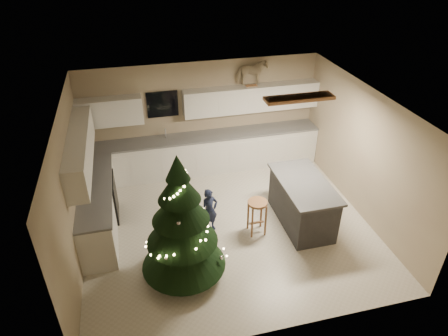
{
  "coord_description": "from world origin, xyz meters",
  "views": [
    {
      "loc": [
        -1.57,
        -5.99,
        5.17
      ],
      "look_at": [
        0.0,
        0.35,
        1.15
      ],
      "focal_mm": 32.0,
      "sensor_mm": 36.0,
      "label": 1
    }
  ],
  "objects": [
    {
      "name": "rocking_horse",
      "position": [
        1.13,
        2.32,
        2.31
      ],
      "size": [
        0.69,
        0.32,
        0.6
      ],
      "rotation": [
        0.0,
        0.0,
        1.58
      ],
      "color": "#946038",
      "rests_on": "cabinetry"
    },
    {
      "name": "christmas_tree",
      "position": [
        -1.04,
        -1.03,
        0.96
      ],
      "size": [
        1.47,
        1.42,
        2.35
      ],
      "rotation": [
        0.0,
        0.0,
        -0.22
      ],
      "color": "#3F2816",
      "rests_on": "ground_plane"
    },
    {
      "name": "island",
      "position": [
        1.45,
        -0.21,
        0.48
      ],
      "size": [
        0.9,
        1.7,
        0.95
      ],
      "color": "black",
      "rests_on": "ground_plane"
    },
    {
      "name": "bar_stool",
      "position": [
        0.49,
        -0.3,
        0.54
      ],
      "size": [
        0.38,
        0.38,
        0.72
      ],
      "rotation": [
        0.0,
        0.0,
        0.41
      ],
      "color": "#946038",
      "rests_on": "ground_plane"
    },
    {
      "name": "cabinetry",
      "position": [
        -0.91,
        1.65,
        0.76
      ],
      "size": [
        5.5,
        3.2,
        2.0
      ],
      "color": "silver",
      "rests_on": "ground_plane"
    },
    {
      "name": "room_shell",
      "position": [
        0.02,
        0.0,
        1.75
      ],
      "size": [
        5.52,
        5.02,
        2.61
      ],
      "color": "tan",
      "rests_on": "ground_plane"
    },
    {
      "name": "toddler",
      "position": [
        -0.37,
        -0.01,
        0.46
      ],
      "size": [
        0.39,
        0.32,
        0.93
      ],
      "primitive_type": "imported",
      "rotation": [
        0.0,
        0.0,
        0.31
      ],
      "color": "black",
      "rests_on": "ground_plane"
    },
    {
      "name": "ground_plane",
      "position": [
        0.0,
        0.0,
        0.0
      ],
      "size": [
        5.5,
        5.5,
        0.0
      ],
      "primitive_type": "plane",
      "color": "beige"
    }
  ]
}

